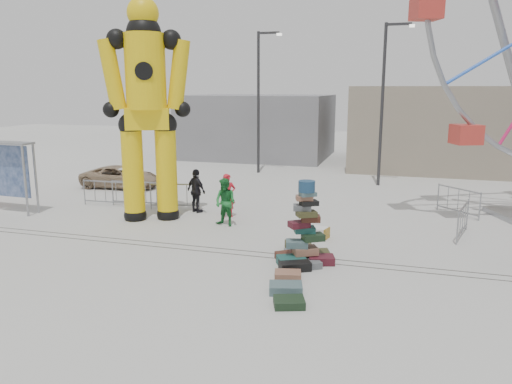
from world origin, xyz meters
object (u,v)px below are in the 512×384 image
(steamer_trunk, at_px, (316,232))
(pedestrian_red, at_px, (228,196))
(barricade_dummy_a, at_px, (105,193))
(barricade_wheel_front, at_px, (463,221))
(pedestrian_green, at_px, (225,202))
(barricade_dummy_c, at_px, (175,196))
(pedestrian_black, at_px, (196,191))
(suitcase_tower, at_px, (305,240))
(lamp_post_right, at_px, (384,97))
(barricade_wheel_back, at_px, (458,201))
(crash_test_dummy, at_px, (147,103))
(lamp_post_left, at_px, (260,95))
(parked_suv, at_px, (120,177))
(barricade_dummy_b, at_px, (135,193))

(steamer_trunk, relative_size, pedestrian_red, 0.46)
(barricade_dummy_a, distance_m, barricade_wheel_front, 14.02)
(pedestrian_green, bearing_deg, pedestrian_red, 123.56)
(barricade_dummy_c, bearing_deg, pedestrian_black, -25.93)
(suitcase_tower, height_order, barricade_wheel_front, suitcase_tower)
(lamp_post_right, xyz_separation_m, barricade_wheel_back, (3.21, -5.44, -3.93))
(crash_test_dummy, bearing_deg, steamer_trunk, -30.03)
(barricade_dummy_a, relative_size, pedestrian_black, 1.14)
(lamp_post_left, relative_size, suitcase_tower, 3.36)
(parked_suv, bearing_deg, lamp_post_left, -44.28)
(pedestrian_red, bearing_deg, barricade_wheel_back, -13.82)
(lamp_post_right, relative_size, crash_test_dummy, 0.96)
(barricade_wheel_front, relative_size, barricade_wheel_back, 1.00)
(barricade_wheel_back, relative_size, pedestrian_black, 1.14)
(lamp_post_right, bearing_deg, lamp_post_left, 164.05)
(barricade_dummy_a, xyz_separation_m, barricade_dummy_c, (3.08, 0.27, 0.00))
(barricade_dummy_a, bearing_deg, lamp_post_left, 66.08)
(barricade_dummy_a, relative_size, barricade_dummy_b, 1.00)
(lamp_post_right, bearing_deg, pedestrian_green, -117.92)
(crash_test_dummy, distance_m, pedestrian_black, 3.98)
(pedestrian_green, bearing_deg, lamp_post_left, 117.51)
(lamp_post_left, height_order, barricade_wheel_back, lamp_post_left)
(suitcase_tower, bearing_deg, barricade_dummy_a, 130.71)
(barricade_dummy_c, bearing_deg, barricade_wheel_front, -18.73)
(steamer_trunk, distance_m, barricade_wheel_back, 6.64)
(suitcase_tower, bearing_deg, pedestrian_green, 115.49)
(lamp_post_left, distance_m, barricade_dummy_a, 11.42)
(lamp_post_right, distance_m, barricade_dummy_a, 14.09)
(parked_suv, bearing_deg, pedestrian_black, -125.88)
(lamp_post_right, xyz_separation_m, steamer_trunk, (-1.59, -10.00, -4.30))
(crash_test_dummy, distance_m, barricade_dummy_a, 5.00)
(pedestrian_red, height_order, parked_suv, pedestrian_red)
(lamp_post_right, relative_size, parked_suv, 2.05)
(crash_test_dummy, xyz_separation_m, pedestrian_red, (2.68, 1.12, -3.53))
(crash_test_dummy, bearing_deg, pedestrian_green, -26.13)
(barricade_dummy_b, xyz_separation_m, barricade_wheel_back, (12.93, 2.24, 0.00))
(barricade_dummy_a, distance_m, barricade_dummy_b, 1.25)
(pedestrian_red, bearing_deg, lamp_post_right, 25.02)
(barricade_dummy_a, height_order, parked_suv, barricade_dummy_a)
(suitcase_tower, relative_size, pedestrian_black, 1.36)
(barricade_dummy_c, bearing_deg, pedestrian_red, -26.76)
(steamer_trunk, relative_size, parked_suv, 0.20)
(suitcase_tower, height_order, crash_test_dummy, crash_test_dummy)
(lamp_post_left, bearing_deg, pedestrian_green, -80.16)
(crash_test_dummy, height_order, pedestrian_black, crash_test_dummy)
(steamer_trunk, bearing_deg, barricade_dummy_b, 179.09)
(lamp_post_right, height_order, suitcase_tower, lamp_post_right)
(lamp_post_right, distance_m, barricade_dummy_b, 13.00)
(parked_suv, bearing_deg, suitcase_tower, -129.96)
(lamp_post_left, height_order, pedestrian_red, lamp_post_left)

